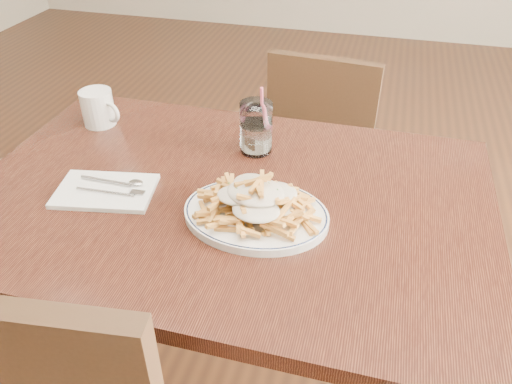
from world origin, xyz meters
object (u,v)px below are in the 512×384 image
(chair_far, at_px, (323,141))
(fries_plate, at_px, (256,214))
(loaded_fries, at_px, (256,197))
(coffee_mug, at_px, (98,108))
(table, at_px, (228,219))
(water_glass, at_px, (256,130))

(chair_far, xyz_separation_m, fries_plate, (-0.04, -0.86, 0.29))
(loaded_fries, height_order, coffee_mug, coffee_mug)
(loaded_fries, bearing_deg, fries_plate, 0.00)
(table, height_order, water_glass, water_glass)
(fries_plate, distance_m, loaded_fries, 0.05)
(table, xyz_separation_m, coffee_mug, (-0.45, 0.23, 0.13))
(fries_plate, bearing_deg, chair_far, 87.58)
(chair_far, xyz_separation_m, coffee_mug, (-0.57, -0.56, 0.33))
(chair_far, height_order, coffee_mug, coffee_mug)
(water_glass, xyz_separation_m, coffee_mug, (-0.46, 0.03, -0.01))
(fries_plate, bearing_deg, loaded_fries, 0.00)
(fries_plate, height_order, water_glass, water_glass)
(table, bearing_deg, coffee_mug, 153.11)
(fries_plate, relative_size, coffee_mug, 2.57)
(chair_far, xyz_separation_m, water_glass, (-0.11, -0.58, 0.34))
(loaded_fries, height_order, water_glass, water_glass)
(loaded_fries, xyz_separation_m, water_glass, (-0.07, 0.27, 0.00))
(table, bearing_deg, water_glass, 85.60)
(water_glass, bearing_deg, table, -94.40)
(loaded_fries, distance_m, water_glass, 0.28)
(loaded_fries, xyz_separation_m, coffee_mug, (-0.54, 0.30, -0.01))
(chair_far, relative_size, water_glass, 4.55)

